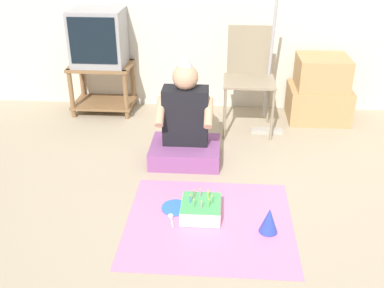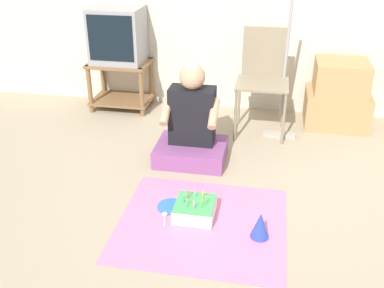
% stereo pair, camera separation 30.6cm
% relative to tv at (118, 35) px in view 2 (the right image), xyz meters
% --- Properties ---
extents(ground_plane, '(16.00, 16.00, 0.00)m').
position_rel_tv_xyz_m(ground_plane, '(1.36, -1.70, -0.74)').
color(ground_plane, tan).
extents(tv_stand, '(0.59, 0.42, 0.48)m').
position_rel_tv_xyz_m(tv_stand, '(-0.00, -0.00, -0.45)').
color(tv_stand, olive).
rests_on(tv_stand, ground_plane).
extents(tv, '(0.49, 0.41, 0.52)m').
position_rel_tv_xyz_m(tv, '(0.00, 0.00, 0.00)').
color(tv, '#99999E').
rests_on(tv, tv_stand).
extents(folding_chair, '(0.44, 0.41, 0.91)m').
position_rel_tv_xyz_m(folding_chair, '(1.40, -0.28, -0.21)').
color(folding_chair, gray).
rests_on(folding_chair, ground_plane).
extents(cardboard_box_stack, '(0.57, 0.46, 0.61)m').
position_rel_tv_xyz_m(cardboard_box_stack, '(2.08, -0.05, -0.45)').
color(cardboard_box_stack, tan).
rests_on(cardboard_box_stack, ground_plane).
extents(dust_mop, '(0.28, 0.38, 1.28)m').
position_rel_tv_xyz_m(dust_mop, '(1.58, -0.31, -0.36)').
color(dust_mop, '#B2ADA3').
rests_on(dust_mop, ground_plane).
extents(person_seated, '(0.54, 0.44, 0.85)m').
position_rel_tv_xyz_m(person_seated, '(0.89, -0.95, -0.47)').
color(person_seated, '#8C4C8C').
rests_on(person_seated, ground_plane).
extents(party_cloth, '(1.05, 0.97, 0.01)m').
position_rel_tv_xyz_m(party_cloth, '(1.12, -1.79, -0.73)').
color(party_cloth, pink).
rests_on(party_cloth, ground_plane).
extents(birthday_cake, '(0.25, 0.25, 0.16)m').
position_rel_tv_xyz_m(birthday_cake, '(1.06, -1.73, -0.68)').
color(birthday_cake, white).
rests_on(birthday_cake, party_cloth).
extents(party_hat_blue, '(0.12, 0.12, 0.17)m').
position_rel_tv_xyz_m(party_hat_blue, '(1.48, -1.86, -0.65)').
color(party_hat_blue, blue).
rests_on(party_hat_blue, party_cloth).
extents(paper_plate, '(0.18, 0.18, 0.01)m').
position_rel_tv_xyz_m(paper_plate, '(0.88, -1.65, -0.73)').
color(paper_plate, blue).
rests_on(paper_plate, party_cloth).
extents(plastic_spoon_near, '(0.04, 0.15, 0.01)m').
position_rel_tv_xyz_m(plastic_spoon_near, '(0.99, -1.73, -0.73)').
color(plastic_spoon_near, white).
rests_on(plastic_spoon_near, party_cloth).
extents(plastic_spoon_far, '(0.05, 0.14, 0.01)m').
position_rel_tv_xyz_m(plastic_spoon_far, '(0.87, -1.76, -0.73)').
color(plastic_spoon_far, white).
rests_on(plastic_spoon_far, party_cloth).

